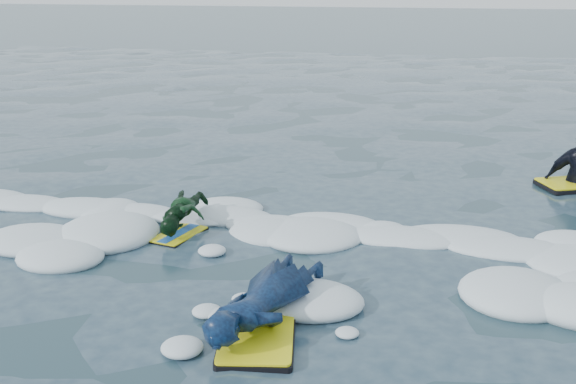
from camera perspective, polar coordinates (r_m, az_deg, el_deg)
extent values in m
plane|color=#18323B|center=(7.39, -8.02, -6.44)|extent=(120.00, 120.00, 0.00)
cube|color=black|center=(6.09, -2.41, -11.24)|extent=(0.81, 1.21, 0.06)
cube|color=yellow|center=(6.07, -2.42, -10.93)|extent=(0.78, 1.18, 0.02)
imported|color=navy|center=(6.21, -1.84, -8.49)|extent=(0.98, 1.77, 0.40)
cube|color=black|center=(8.36, -8.64, -3.45)|extent=(0.54, 0.78, 0.04)
cube|color=yellow|center=(8.35, -8.65, -3.29)|extent=(0.53, 0.76, 0.01)
cube|color=#1756B0|center=(8.35, -8.65, -3.24)|extent=(0.28, 0.68, 0.00)
imported|color=#103C18|center=(8.48, -8.22, -1.78)|extent=(0.57, 1.09, 0.40)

